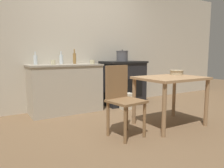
% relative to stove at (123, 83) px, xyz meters
% --- Properties ---
extents(ground_plane, '(14.00, 14.00, 0.00)m').
position_rel_stove_xyz_m(ground_plane, '(-0.74, -1.27, -0.46)').
color(ground_plane, brown).
extents(wall_back, '(8.00, 0.07, 2.55)m').
position_rel_stove_xyz_m(wall_back, '(-0.74, 0.31, 0.81)').
color(wall_back, beige).
rests_on(wall_back, ground_plane).
extents(counter_cabinet, '(1.30, 0.58, 0.88)m').
position_rel_stove_xyz_m(counter_cabinet, '(-1.27, 0.00, -0.02)').
color(counter_cabinet, '#B2A893').
rests_on(counter_cabinet, ground_plane).
extents(stove, '(0.88, 0.60, 0.92)m').
position_rel_stove_xyz_m(stove, '(0.00, 0.00, 0.00)').
color(stove, black).
rests_on(stove, ground_plane).
extents(work_table, '(0.95, 0.72, 0.73)m').
position_rel_stove_xyz_m(work_table, '(-0.20, -1.54, 0.15)').
color(work_table, '#A87F56').
rests_on(work_table, ground_plane).
extents(chair, '(0.45, 0.45, 0.91)m').
position_rel_stove_xyz_m(chair, '(-1.04, -1.52, 0.03)').
color(chair, olive).
rests_on(chair, ground_plane).
extents(flour_sack, '(0.23, 0.16, 0.31)m').
position_rel_stove_xyz_m(flour_sack, '(-0.20, -0.42, -0.31)').
color(flour_sack, beige).
rests_on(flour_sack, ground_plane).
extents(stock_pot, '(0.24, 0.24, 0.24)m').
position_rel_stove_xyz_m(stock_pot, '(-0.06, -0.05, 0.57)').
color(stock_pot, '#4C4C51').
rests_on(stock_pot, stove).
extents(mixing_bowl_large, '(0.22, 0.22, 0.07)m').
position_rel_stove_xyz_m(mixing_bowl_large, '(0.13, -1.35, 0.31)').
color(mixing_bowl_large, tan).
rests_on(mixing_bowl_large, work_table).
extents(bottle_far_left, '(0.07, 0.07, 0.23)m').
position_rel_stove_xyz_m(bottle_far_left, '(-1.27, 0.18, 0.51)').
color(bottle_far_left, silver).
rests_on(bottle_far_left, counter_cabinet).
extents(bottle_left, '(0.06, 0.06, 0.28)m').
position_rel_stove_xyz_m(bottle_left, '(-1.04, 0.10, 0.52)').
color(bottle_left, olive).
rests_on(bottle_left, counter_cabinet).
extents(bottle_mid_left, '(0.07, 0.07, 0.23)m').
position_rel_stove_xyz_m(bottle_mid_left, '(-1.74, 0.18, 0.51)').
color(bottle_mid_left, silver).
rests_on(bottle_mid_left, counter_cabinet).
extents(cup_center_left, '(0.09, 0.09, 0.08)m').
position_rel_stove_xyz_m(cup_center_left, '(-0.79, -0.14, 0.46)').
color(cup_center_left, beige).
rests_on(cup_center_left, counter_cabinet).
extents(cup_center, '(0.08, 0.08, 0.08)m').
position_rel_stove_xyz_m(cup_center, '(-1.49, -0.04, 0.46)').
color(cup_center, beige).
rests_on(cup_center, counter_cabinet).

